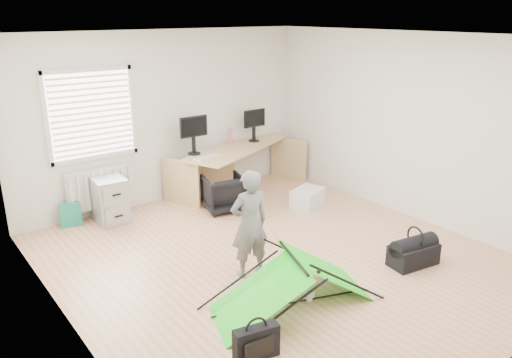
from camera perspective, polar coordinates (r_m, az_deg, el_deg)
ground at (r=6.37m, az=2.22°, el=-9.05°), size 5.50×5.50×0.00m
back_wall at (r=8.10m, az=-10.24°, el=6.92°), size 5.00×0.02×2.70m
window at (r=7.57m, az=-18.30°, el=7.00°), size 1.20×0.06×1.20m
radiator at (r=7.81m, az=-17.39°, el=-0.96°), size 1.00×0.12×0.60m
desk at (r=8.56m, az=-1.96°, el=1.21°), size 2.40×1.56×0.78m
filing_cabinet at (r=7.63m, az=-16.42°, el=-2.24°), size 0.47×0.60×0.67m
monitor_left at (r=7.99m, az=-7.15°, el=4.41°), size 0.47×0.11×0.45m
monitor_right at (r=8.74m, az=-0.25°, el=5.65°), size 0.43×0.10×0.41m
keyboard at (r=7.83m, az=-5.63°, el=2.52°), size 0.47×0.24×0.02m
thermos at (r=8.58m, az=-2.94°, el=4.89°), size 0.09×0.09×0.27m
office_chair at (r=7.75m, az=-3.70°, el=-1.61°), size 0.74×0.75×0.55m
person at (r=5.73m, az=-0.75°, el=-5.17°), size 0.52×0.38×1.29m
kite at (r=5.34m, az=4.22°, el=-11.55°), size 1.93×1.34×0.55m
storage_crate at (r=7.94m, az=5.90°, el=-2.18°), size 0.61×0.51×0.29m
tote_bag at (r=7.69m, az=-20.42°, el=-3.81°), size 0.31×0.18×0.35m
laptop_bag at (r=4.67m, az=0.03°, el=-18.21°), size 0.44×0.21×0.31m
white_box at (r=5.55m, az=5.97°, el=-13.06°), size 0.11×0.11×0.10m
duffel_bag at (r=6.45m, az=17.53°, el=-8.26°), size 0.65×0.40×0.26m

